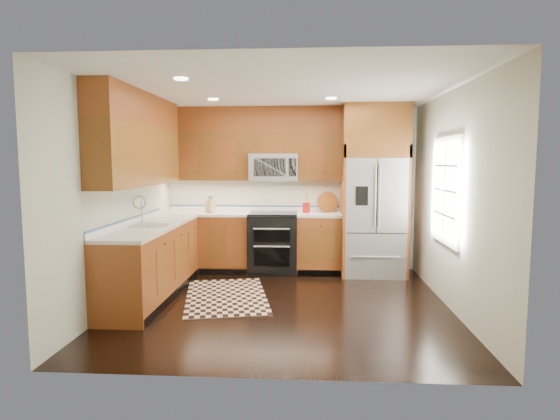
# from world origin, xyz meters

# --- Properties ---
(ground) EXTENTS (4.00, 4.00, 0.00)m
(ground) POSITION_xyz_m (0.00, 0.00, 0.00)
(ground) COLOR black
(ground) RESTS_ON ground
(wall_back) EXTENTS (4.00, 0.02, 2.60)m
(wall_back) POSITION_xyz_m (0.00, 2.00, 1.30)
(wall_back) COLOR beige
(wall_back) RESTS_ON ground
(wall_left) EXTENTS (0.02, 4.00, 2.60)m
(wall_left) POSITION_xyz_m (-2.00, 0.00, 1.30)
(wall_left) COLOR beige
(wall_left) RESTS_ON ground
(wall_right) EXTENTS (0.02, 4.00, 2.60)m
(wall_right) POSITION_xyz_m (2.00, 0.00, 1.30)
(wall_right) COLOR beige
(wall_right) RESTS_ON ground
(window) EXTENTS (0.04, 1.10, 1.30)m
(window) POSITION_xyz_m (1.98, 0.20, 1.40)
(window) COLOR white
(window) RESTS_ON ground
(base_cabinets) EXTENTS (2.85, 3.00, 0.90)m
(base_cabinets) POSITION_xyz_m (-1.23, 0.90, 0.45)
(base_cabinets) COLOR brown
(base_cabinets) RESTS_ON ground
(countertop) EXTENTS (2.86, 3.01, 0.04)m
(countertop) POSITION_xyz_m (-1.09, 1.01, 0.92)
(countertop) COLOR silver
(countertop) RESTS_ON base_cabinets
(upper_cabinets) EXTENTS (2.85, 3.00, 1.15)m
(upper_cabinets) POSITION_xyz_m (-1.15, 1.09, 2.02)
(upper_cabinets) COLOR brown
(upper_cabinets) RESTS_ON ground
(range) EXTENTS (0.76, 0.67, 0.95)m
(range) POSITION_xyz_m (-0.25, 1.67, 0.47)
(range) COLOR black
(range) RESTS_ON ground
(microwave) EXTENTS (0.76, 0.40, 0.42)m
(microwave) POSITION_xyz_m (-0.25, 1.80, 1.66)
(microwave) COLOR #B2B2B7
(microwave) RESTS_ON ground
(refrigerator) EXTENTS (0.98, 0.75, 2.60)m
(refrigerator) POSITION_xyz_m (1.30, 1.63, 1.30)
(refrigerator) COLOR #B2B2B7
(refrigerator) RESTS_ON ground
(sink_faucet) EXTENTS (0.54, 0.44, 0.37)m
(sink_faucet) POSITION_xyz_m (-1.73, 0.23, 0.99)
(sink_faucet) COLOR #B2B2B7
(sink_faucet) RESTS_ON countertop
(rug) EXTENTS (1.34, 1.86, 0.01)m
(rug) POSITION_xyz_m (-0.76, 0.26, 0.01)
(rug) COLOR black
(rug) RESTS_ON ground
(knife_block) EXTENTS (0.14, 0.16, 0.27)m
(knife_block) POSITION_xyz_m (-1.25, 1.70, 1.05)
(knife_block) COLOR tan
(knife_block) RESTS_ON countertop
(utensil_crock) EXTENTS (0.16, 0.16, 0.34)m
(utensil_crock) POSITION_xyz_m (0.27, 1.77, 1.06)
(utensil_crock) COLOR maroon
(utensil_crock) RESTS_ON countertop
(cutting_board) EXTENTS (0.40, 0.40, 0.02)m
(cutting_board) POSITION_xyz_m (0.60, 1.87, 0.95)
(cutting_board) COLOR brown
(cutting_board) RESTS_ON countertop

